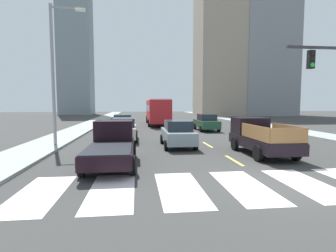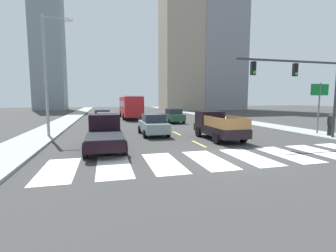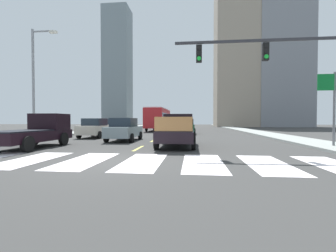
{
  "view_description": "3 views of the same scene",
  "coord_description": "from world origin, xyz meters",
  "px_view_note": "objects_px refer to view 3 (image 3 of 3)",
  "views": [
    {
      "loc": [
        -4.74,
        -8.52,
        2.84
      ],
      "look_at": [
        -2.67,
        9.46,
        1.27
      ],
      "focal_mm": 28.42,
      "sensor_mm": 36.0,
      "label": 1
    },
    {
      "loc": [
        -5.91,
        -10.57,
        2.93
      ],
      "look_at": [
        -1.2,
        7.37,
        0.84
      ],
      "focal_mm": 25.88,
      "sensor_mm": 36.0,
      "label": 2
    },
    {
      "loc": [
        2.95,
        -8.42,
        1.54
      ],
      "look_at": [
        0.5,
        14.93,
        0.97
      ],
      "focal_mm": 24.6,
      "sensor_mm": 36.0,
      "label": 3
    }
  ],
  "objects_px": {
    "pickup_stakebed": "(177,130)",
    "sedan_near_left": "(96,128)",
    "sedan_mid": "(124,129)",
    "streetlight_left": "(35,79)",
    "direction_sign_green": "(334,93)",
    "pickup_dark": "(37,131)",
    "traffic_signal_gantry": "(288,66)",
    "city_bus": "(158,118)",
    "sedan_far": "(186,126)",
    "sedan_near_right": "(114,126)"
  },
  "relations": [
    {
      "from": "traffic_signal_gantry",
      "to": "sedan_near_right",
      "type": "bearing_deg",
      "value": 133.24
    },
    {
      "from": "pickup_stakebed",
      "to": "traffic_signal_gantry",
      "type": "relative_size",
      "value": 0.65
    },
    {
      "from": "pickup_dark",
      "to": "sedan_far",
      "type": "relative_size",
      "value": 1.18
    },
    {
      "from": "city_bus",
      "to": "streetlight_left",
      "type": "xyz_separation_m",
      "value": [
        -7.75,
        -16.82,
        3.02
      ]
    },
    {
      "from": "sedan_mid",
      "to": "pickup_dark",
      "type": "bearing_deg",
      "value": -129.53
    },
    {
      "from": "sedan_far",
      "to": "pickup_stakebed",
      "type": "bearing_deg",
      "value": -91.39
    },
    {
      "from": "city_bus",
      "to": "traffic_signal_gantry",
      "type": "bearing_deg",
      "value": -65.56
    },
    {
      "from": "sedan_near_right",
      "to": "sedan_near_left",
      "type": "distance_m",
      "value": 6.14
    },
    {
      "from": "traffic_signal_gantry",
      "to": "streetlight_left",
      "type": "bearing_deg",
      "value": 160.62
    },
    {
      "from": "direction_sign_green",
      "to": "pickup_dark",
      "type": "bearing_deg",
      "value": -175.82
    },
    {
      "from": "streetlight_left",
      "to": "sedan_far",
      "type": "bearing_deg",
      "value": 35.72
    },
    {
      "from": "pickup_dark",
      "to": "sedan_mid",
      "type": "relative_size",
      "value": 1.18
    },
    {
      "from": "direction_sign_green",
      "to": "streetlight_left",
      "type": "bearing_deg",
      "value": 168.66
    },
    {
      "from": "city_bus",
      "to": "streetlight_left",
      "type": "height_order",
      "value": "streetlight_left"
    },
    {
      "from": "traffic_signal_gantry",
      "to": "direction_sign_green",
      "type": "height_order",
      "value": "traffic_signal_gantry"
    },
    {
      "from": "streetlight_left",
      "to": "traffic_signal_gantry",
      "type": "bearing_deg",
      "value": -19.38
    },
    {
      "from": "sedan_far",
      "to": "direction_sign_green",
      "type": "height_order",
      "value": "direction_sign_green"
    },
    {
      "from": "city_bus",
      "to": "sedan_far",
      "type": "bearing_deg",
      "value": -59.48
    },
    {
      "from": "sedan_near_right",
      "to": "streetlight_left",
      "type": "xyz_separation_m",
      "value": [
        -3.75,
        -8.41,
        4.11
      ]
    },
    {
      "from": "sedan_near_left",
      "to": "pickup_stakebed",
      "type": "bearing_deg",
      "value": -39.84
    },
    {
      "from": "pickup_dark",
      "to": "direction_sign_green",
      "type": "distance_m",
      "value": 16.82
    },
    {
      "from": "sedan_mid",
      "to": "direction_sign_green",
      "type": "height_order",
      "value": "direction_sign_green"
    },
    {
      "from": "pickup_dark",
      "to": "direction_sign_green",
      "type": "xyz_separation_m",
      "value": [
        16.64,
        1.22,
        2.11
      ]
    },
    {
      "from": "sedan_mid",
      "to": "direction_sign_green",
      "type": "distance_m",
      "value": 13.46
    },
    {
      "from": "direction_sign_green",
      "to": "streetlight_left",
      "type": "height_order",
      "value": "streetlight_left"
    },
    {
      "from": "sedan_mid",
      "to": "streetlight_left",
      "type": "distance_m",
      "value": 8.81
    },
    {
      "from": "sedan_near_left",
      "to": "streetlight_left",
      "type": "distance_m",
      "value": 6.26
    },
    {
      "from": "city_bus",
      "to": "direction_sign_green",
      "type": "distance_m",
      "value": 24.61
    },
    {
      "from": "pickup_stakebed",
      "to": "traffic_signal_gantry",
      "type": "bearing_deg",
      "value": -22.2
    },
    {
      "from": "sedan_far",
      "to": "city_bus",
      "type": "bearing_deg",
      "value": 118.72
    },
    {
      "from": "sedan_near_right",
      "to": "pickup_dark",
      "type": "bearing_deg",
      "value": -89.7
    },
    {
      "from": "sedan_far",
      "to": "sedan_near_right",
      "type": "height_order",
      "value": "same"
    },
    {
      "from": "pickup_stakebed",
      "to": "sedan_near_left",
      "type": "relative_size",
      "value": 1.18
    },
    {
      "from": "city_bus",
      "to": "sedan_near_right",
      "type": "relative_size",
      "value": 2.45
    },
    {
      "from": "sedan_far",
      "to": "sedan_near_right",
      "type": "relative_size",
      "value": 1.0
    },
    {
      "from": "direction_sign_green",
      "to": "streetlight_left",
      "type": "relative_size",
      "value": 0.47
    },
    {
      "from": "direction_sign_green",
      "to": "sedan_mid",
      "type": "bearing_deg",
      "value": 165.52
    },
    {
      "from": "pickup_dark",
      "to": "sedan_near_left",
      "type": "height_order",
      "value": "pickup_dark"
    },
    {
      "from": "streetlight_left",
      "to": "sedan_near_right",
      "type": "bearing_deg",
      "value": 65.98
    },
    {
      "from": "traffic_signal_gantry",
      "to": "streetlight_left",
      "type": "xyz_separation_m",
      "value": [
        -17.41,
        6.13,
        0.81
      ]
    },
    {
      "from": "sedan_near_right",
      "to": "sedan_mid",
      "type": "height_order",
      "value": "same"
    },
    {
      "from": "sedan_near_right",
      "to": "traffic_signal_gantry",
      "type": "relative_size",
      "value": 0.55
    },
    {
      "from": "sedan_near_left",
      "to": "traffic_signal_gantry",
      "type": "distance_m",
      "value": 16.06
    },
    {
      "from": "sedan_mid",
      "to": "sedan_near_left",
      "type": "distance_m",
      "value": 4.76
    },
    {
      "from": "sedan_near_right",
      "to": "sedan_mid",
      "type": "distance_m",
      "value": 10.05
    },
    {
      "from": "city_bus",
      "to": "traffic_signal_gantry",
      "type": "relative_size",
      "value": 1.34
    },
    {
      "from": "sedan_near_left",
      "to": "streetlight_left",
      "type": "relative_size",
      "value": 0.49
    },
    {
      "from": "city_bus",
      "to": "streetlight_left",
      "type": "relative_size",
      "value": 1.2
    },
    {
      "from": "pickup_dark",
      "to": "traffic_signal_gantry",
      "type": "relative_size",
      "value": 0.65
    },
    {
      "from": "sedan_far",
      "to": "traffic_signal_gantry",
      "type": "height_order",
      "value": "traffic_signal_gantry"
    }
  ]
}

